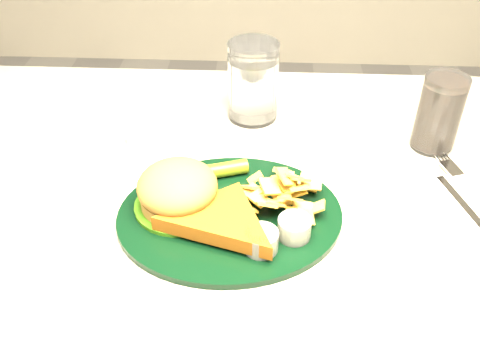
% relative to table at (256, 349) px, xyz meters
% --- Properties ---
extents(table, '(1.20, 0.80, 0.75)m').
position_rel_table_xyz_m(table, '(0.00, 0.00, 0.00)').
color(table, '#A9A599').
rests_on(table, ground).
extents(dinner_plate, '(0.34, 0.30, 0.07)m').
position_rel_table_xyz_m(dinner_plate, '(-0.04, -0.05, 0.41)').
color(dinner_plate, black).
rests_on(dinner_plate, table).
extents(water_glass, '(0.10, 0.10, 0.14)m').
position_rel_table_xyz_m(water_glass, '(-0.02, 0.23, 0.44)').
color(water_glass, silver).
rests_on(water_glass, table).
extents(cola_glass, '(0.08, 0.08, 0.13)m').
position_rel_table_xyz_m(cola_glass, '(0.28, 0.15, 0.44)').
color(cola_glass, black).
rests_on(cola_glass, table).
extents(fork_napkin, '(0.17, 0.20, 0.01)m').
position_rel_table_xyz_m(fork_napkin, '(0.29, 0.00, 0.38)').
color(fork_napkin, white).
rests_on(fork_napkin, table).
extents(ramekin, '(0.05, 0.05, 0.03)m').
position_rel_table_xyz_m(ramekin, '(-0.20, 0.13, 0.39)').
color(ramekin, white).
rests_on(ramekin, table).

